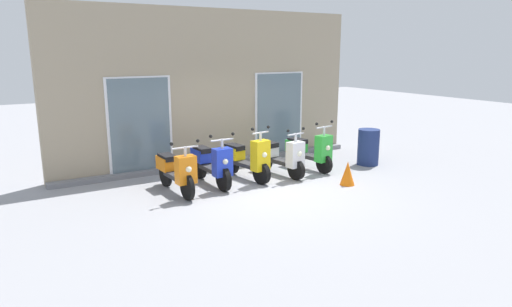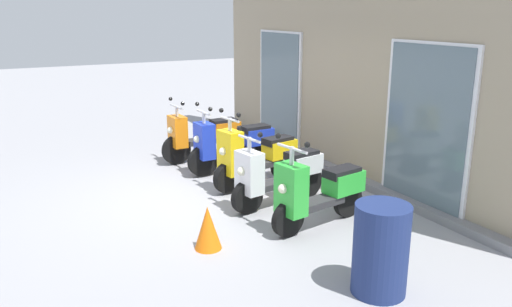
{
  "view_description": "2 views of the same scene",
  "coord_description": "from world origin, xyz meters",
  "px_view_note": "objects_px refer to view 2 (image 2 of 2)",
  "views": [
    {
      "loc": [
        -4.89,
        -7.73,
        2.87
      ],
      "look_at": [
        -0.08,
        0.37,
        0.72
      ],
      "focal_mm": 31.75,
      "sensor_mm": 36.0,
      "label": 1
    },
    {
      "loc": [
        6.74,
        -2.69,
        2.7
      ],
      "look_at": [
        0.56,
        0.63,
        0.71
      ],
      "focal_mm": 35.86,
      "sensor_mm": 36.0,
      "label": 2
    }
  ],
  "objects_px": {
    "scooter_orange": "(203,135)",
    "trash_bin": "(381,249)",
    "scooter_blue": "(232,144)",
    "scooter_yellow": "(255,157)",
    "scooter_white": "(278,174)",
    "scooter_green": "(318,191)",
    "traffic_cone": "(208,228)"
  },
  "relations": [
    {
      "from": "scooter_blue",
      "to": "traffic_cone",
      "type": "height_order",
      "value": "scooter_blue"
    },
    {
      "from": "traffic_cone",
      "to": "scooter_orange",
      "type": "bearing_deg",
      "value": 158.16
    },
    {
      "from": "scooter_blue",
      "to": "trash_bin",
      "type": "xyz_separation_m",
      "value": [
        4.21,
        -0.43,
        -0.02
      ]
    },
    {
      "from": "scooter_white",
      "to": "scooter_green",
      "type": "xyz_separation_m",
      "value": [
        0.89,
        0.06,
        0.02
      ]
    },
    {
      "from": "scooter_blue",
      "to": "scooter_yellow",
      "type": "xyz_separation_m",
      "value": [
        0.87,
        -0.02,
        0.0
      ]
    },
    {
      "from": "scooter_blue",
      "to": "trash_bin",
      "type": "distance_m",
      "value": 4.23
    },
    {
      "from": "scooter_blue",
      "to": "traffic_cone",
      "type": "relative_size",
      "value": 3.21
    },
    {
      "from": "scooter_orange",
      "to": "scooter_yellow",
      "type": "height_order",
      "value": "scooter_yellow"
    },
    {
      "from": "scooter_white",
      "to": "traffic_cone",
      "type": "xyz_separation_m",
      "value": [
        0.81,
        -1.42,
        -0.2
      ]
    },
    {
      "from": "scooter_orange",
      "to": "scooter_yellow",
      "type": "bearing_deg",
      "value": 4.85
    },
    {
      "from": "scooter_white",
      "to": "traffic_cone",
      "type": "distance_m",
      "value": 1.65
    },
    {
      "from": "trash_bin",
      "to": "traffic_cone",
      "type": "bearing_deg",
      "value": -146.69
    },
    {
      "from": "scooter_green",
      "to": "trash_bin",
      "type": "xyz_separation_m",
      "value": [
        1.59,
        -0.38,
        -0.02
      ]
    },
    {
      "from": "scooter_white",
      "to": "trash_bin",
      "type": "distance_m",
      "value": 2.5
    },
    {
      "from": "scooter_green",
      "to": "scooter_white",
      "type": "bearing_deg",
      "value": -176.25
    },
    {
      "from": "scooter_orange",
      "to": "scooter_yellow",
      "type": "xyz_separation_m",
      "value": [
        1.75,
        0.15,
        0.0
      ]
    },
    {
      "from": "scooter_orange",
      "to": "scooter_green",
      "type": "height_order",
      "value": "scooter_green"
    },
    {
      "from": "scooter_blue",
      "to": "trash_bin",
      "type": "height_order",
      "value": "scooter_blue"
    },
    {
      "from": "scooter_white",
      "to": "scooter_green",
      "type": "height_order",
      "value": "scooter_green"
    },
    {
      "from": "scooter_white",
      "to": "traffic_cone",
      "type": "bearing_deg",
      "value": -60.43
    },
    {
      "from": "scooter_blue",
      "to": "scooter_green",
      "type": "relative_size",
      "value": 1.11
    },
    {
      "from": "scooter_blue",
      "to": "traffic_cone",
      "type": "distance_m",
      "value": 2.97
    },
    {
      "from": "scooter_orange",
      "to": "scooter_white",
      "type": "xyz_separation_m",
      "value": [
        2.61,
        0.05,
        -0.02
      ]
    },
    {
      "from": "scooter_yellow",
      "to": "scooter_white",
      "type": "xyz_separation_m",
      "value": [
        0.85,
        -0.1,
        -0.02
      ]
    },
    {
      "from": "scooter_green",
      "to": "traffic_cone",
      "type": "height_order",
      "value": "scooter_green"
    },
    {
      "from": "traffic_cone",
      "to": "scooter_white",
      "type": "bearing_deg",
      "value": 119.57
    },
    {
      "from": "scooter_green",
      "to": "traffic_cone",
      "type": "bearing_deg",
      "value": -93.44
    },
    {
      "from": "scooter_white",
      "to": "scooter_green",
      "type": "relative_size",
      "value": 1.05
    },
    {
      "from": "scooter_orange",
      "to": "trash_bin",
      "type": "relative_size",
      "value": 1.78
    },
    {
      "from": "trash_bin",
      "to": "scooter_orange",
      "type": "bearing_deg",
      "value": 177.03
    },
    {
      "from": "traffic_cone",
      "to": "trash_bin",
      "type": "bearing_deg",
      "value": 33.31
    },
    {
      "from": "scooter_yellow",
      "to": "traffic_cone",
      "type": "relative_size",
      "value": 3.06
    }
  ]
}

